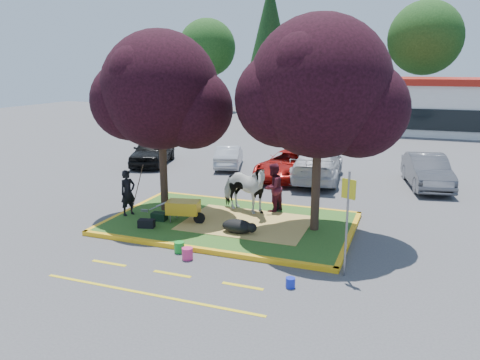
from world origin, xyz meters
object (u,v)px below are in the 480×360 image
(cow, at_px, (243,188))
(calf, at_px, (238,226))
(handler, at_px, (128,193))
(wheelbarrow, at_px, (184,208))
(bucket_blue, at_px, (290,283))
(car_black, at_px, (153,150))
(sign_post, at_px, (347,212))
(bucket_green, at_px, (179,247))
(car_silver, at_px, (229,156))
(bucket_pink, at_px, (187,254))

(cow, height_order, calf, cow)
(cow, relative_size, calf, 2.06)
(handler, xyz_separation_m, wheelbarrow, (2.23, -0.02, -0.31))
(cow, distance_m, bucket_blue, 5.92)
(handler, distance_m, car_black, 9.68)
(car_black, bearing_deg, bucket_blue, -64.26)
(wheelbarrow, height_order, sign_post, sign_post)
(cow, bearing_deg, wheelbarrow, 155.71)
(car_black, bearing_deg, cow, -58.17)
(bucket_green, distance_m, car_silver, 12.06)
(bucket_pink, distance_m, car_black, 13.74)
(bucket_green, bearing_deg, handler, 145.61)
(cow, distance_m, wheelbarrow, 2.38)
(car_silver, bearing_deg, bucket_green, 88.64)
(calf, xyz_separation_m, car_black, (-8.55, 9.12, 0.40))
(car_black, xyz_separation_m, car_silver, (4.30, 0.75, -0.18))
(bucket_green, relative_size, car_black, 0.07)
(car_black, distance_m, car_silver, 4.37)
(calf, bearing_deg, sign_post, -28.72)
(calf, height_order, bucket_blue, calf)
(calf, height_order, car_black, car_black)
(bucket_green, bearing_deg, sign_post, 1.19)
(calf, relative_size, bucket_green, 3.18)
(car_black, relative_size, car_silver, 1.26)
(cow, bearing_deg, bucket_pink, -165.04)
(calf, relative_size, car_silver, 0.28)
(wheelbarrow, bearing_deg, calf, -22.35)
(bucket_blue, distance_m, car_black, 16.27)
(bucket_pink, height_order, car_black, car_black)
(sign_post, bearing_deg, cow, 161.54)
(car_black, bearing_deg, car_silver, -7.09)
(cow, xyz_separation_m, handler, (-3.77, -1.76, -0.08))
(handler, relative_size, car_silver, 0.45)
(handler, height_order, bucket_blue, handler)
(wheelbarrow, distance_m, car_silver, 9.72)
(car_black, bearing_deg, wheelbarrow, -70.68)
(bucket_green, height_order, car_black, car_black)
(bucket_blue, xyz_separation_m, car_black, (-11.03, 11.94, 0.65))
(cow, relative_size, car_silver, 0.59)
(handler, xyz_separation_m, bucket_blue, (6.84, -3.22, -0.84))
(calf, bearing_deg, wheelbarrow, 165.83)
(wheelbarrow, distance_m, car_black, 10.84)
(bucket_blue, height_order, car_silver, car_silver)
(bucket_green, xyz_separation_m, car_black, (-7.38, 10.90, 0.62))
(handler, distance_m, sign_post, 8.30)
(car_black, height_order, car_silver, car_black)
(sign_post, height_order, car_black, sign_post)
(sign_post, height_order, bucket_blue, sign_post)
(handler, distance_m, car_silver, 9.48)
(wheelbarrow, xyz_separation_m, bucket_green, (0.95, -2.16, -0.50))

